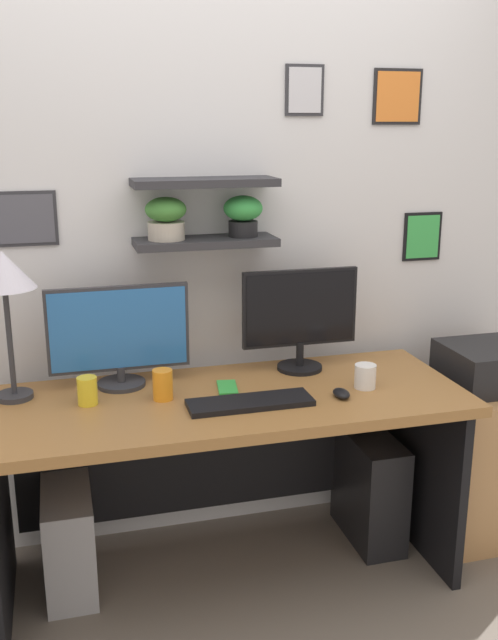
% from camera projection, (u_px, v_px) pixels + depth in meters
% --- Properties ---
extents(ground_plane, '(8.00, 8.00, 0.00)m').
position_uv_depth(ground_plane, '(228.00, 576.00, 2.79)').
color(ground_plane, '#70665B').
extents(back_wall_assembly, '(4.40, 0.24, 2.70)m').
position_uv_depth(back_wall_assembly, '(199.00, 215.00, 2.83)').
color(back_wall_assembly, silver).
rests_on(back_wall_assembly, ground).
extents(desk, '(1.75, 0.68, 0.75)m').
position_uv_depth(desk, '(223.00, 442.00, 2.69)').
color(desk, '#9E6B38').
rests_on(desk, ground).
extents(monitor_left, '(0.52, 0.18, 0.38)m').
position_uv_depth(monitor_left, '(119.00, 335.00, 2.65)').
color(monitor_left, '#2D2D33').
rests_on(monitor_left, desk).
extents(monitor_right, '(0.47, 0.18, 0.41)m').
position_uv_depth(monitor_right, '(300.00, 316.00, 2.82)').
color(monitor_right, black).
rests_on(monitor_right, desk).
extents(keyboard, '(0.44, 0.14, 0.02)m').
position_uv_depth(keyboard, '(250.00, 402.00, 2.50)').
color(keyboard, black).
rests_on(keyboard, desk).
extents(computer_mouse, '(0.06, 0.09, 0.03)m').
position_uv_depth(computer_mouse, '(341.00, 393.00, 2.57)').
color(computer_mouse, black).
rests_on(computer_mouse, desk).
extents(desk_lamp, '(0.22, 0.22, 0.53)m').
position_uv_depth(desk_lamp, '(4.00, 278.00, 2.45)').
color(desk_lamp, '#2D2D33').
rests_on(desk_lamp, desk).
extents(cell_phone, '(0.09, 0.15, 0.01)m').
position_uv_depth(cell_phone, '(227.00, 388.00, 2.66)').
color(cell_phone, green).
rests_on(cell_phone, desk).
extents(coffee_mug, '(0.08, 0.08, 0.09)m').
position_uv_depth(coffee_mug, '(365.00, 376.00, 2.66)').
color(coffee_mug, white).
rests_on(coffee_mug, desk).
extents(pen_cup, '(0.07, 0.07, 0.10)m').
position_uv_depth(pen_cup, '(87.00, 391.00, 2.50)').
color(pen_cup, yellow).
rests_on(pen_cup, desk).
extents(water_cup, '(0.07, 0.07, 0.11)m').
position_uv_depth(water_cup, '(163.00, 385.00, 2.55)').
color(water_cup, orange).
rests_on(water_cup, desk).
extents(drawer_cabinet, '(0.44, 0.50, 0.65)m').
position_uv_depth(drawer_cabinet, '(483.00, 456.00, 3.07)').
color(drawer_cabinet, tan).
rests_on(drawer_cabinet, ground).
extents(printer, '(0.38, 0.34, 0.17)m').
position_uv_depth(printer, '(491.00, 366.00, 2.96)').
color(printer, black).
rests_on(printer, drawer_cabinet).
extents(computer_tower_left, '(0.18, 0.40, 0.39)m').
position_uv_depth(computer_tower_left, '(69.00, 539.00, 2.69)').
color(computer_tower_left, '#99999E').
rests_on(computer_tower_left, ground).
extents(computer_tower_right, '(0.18, 0.40, 0.46)m').
position_uv_depth(computer_tower_right, '(369.00, 487.00, 3.00)').
color(computer_tower_right, black).
rests_on(computer_tower_right, ground).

